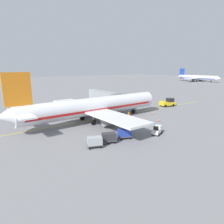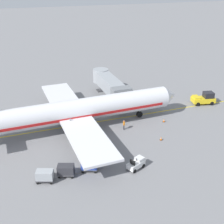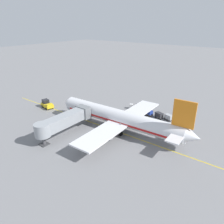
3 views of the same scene
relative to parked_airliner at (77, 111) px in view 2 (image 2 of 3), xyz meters
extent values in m
plane|color=slate|center=(-1.10, 0.53, -3.19)|extent=(400.00, 400.00, 0.00)
cube|color=gold|center=(-1.10, 0.53, -3.18)|extent=(0.24, 80.00, 0.01)
cylinder|color=silver|center=(-0.01, 0.27, 0.10)|extent=(4.70, 32.10, 3.70)
cube|color=red|center=(-0.01, 0.27, -0.36)|extent=(4.66, 29.54, 0.44)
cone|color=silver|center=(-0.55, 17.46, 0.10)|extent=(3.70, 2.51, 3.63)
cube|color=black|center=(-0.49, 15.67, 0.75)|extent=(2.81, 1.19, 0.60)
cube|color=silver|center=(0.02, -0.73, -0.55)|extent=(30.15, 6.14, 0.36)
cylinder|color=gray|center=(-5.50, -0.10, -1.80)|extent=(2.10, 3.26, 2.00)
cylinder|color=gray|center=(5.50, 0.25, -1.80)|extent=(2.10, 3.26, 2.00)
cylinder|color=black|center=(-0.36, 11.47, -2.64)|extent=(0.48, 1.11, 1.10)
cylinder|color=gray|center=(-0.36, 11.47, -1.09)|extent=(0.24, 0.24, 2.00)
cylinder|color=black|center=(-2.24, -1.80, -2.64)|extent=(0.48, 1.11, 1.10)
cylinder|color=gray|center=(-2.24, -1.80, -1.09)|extent=(0.24, 0.24, 2.00)
cylinder|color=black|center=(2.35, -1.65, -2.64)|extent=(0.48, 1.11, 1.10)
cylinder|color=gray|center=(2.35, -1.65, -1.09)|extent=(0.24, 0.24, 2.00)
cube|color=#93999E|center=(-8.83, 9.00, 0.30)|extent=(12.99, 2.80, 2.60)
cube|color=slate|center=(-3.13, 9.00, 0.30)|extent=(2.00, 3.50, 2.99)
cylinder|color=#93999E|center=(-15.32, 9.00, 0.30)|extent=(3.36, 3.36, 2.86)
cylinder|color=#4C4C51|center=(-15.32, 9.00, -2.09)|extent=(0.70, 0.70, 2.19)
cube|color=#38383A|center=(-15.32, 9.00, -3.11)|extent=(1.80, 1.80, 0.16)
cube|color=gold|center=(-1.56, 25.89, -2.34)|extent=(3.05, 4.76, 0.90)
cube|color=black|center=(-1.36, 26.86, -1.34)|extent=(1.99, 2.15, 1.10)
cube|color=gold|center=(-1.88, 24.38, -1.71)|extent=(2.05, 1.46, 0.36)
cylinder|color=black|center=(-0.94, 24.30, -2.79)|extent=(0.51, 0.85, 0.80)
cylinder|color=black|center=(-2.77, 24.68, -2.79)|extent=(0.51, 0.85, 0.80)
cylinder|color=black|center=(-0.36, 27.10, -2.79)|extent=(0.51, 0.85, 0.80)
cylinder|color=black|center=(-2.19, 27.48, -2.79)|extent=(0.51, 0.85, 0.80)
cube|color=silver|center=(13.66, 4.53, -2.56)|extent=(2.11, 2.77, 0.70)
cube|color=silver|center=(13.38, 5.16, -1.99)|extent=(1.36, 1.37, 0.44)
cube|color=black|center=(13.94, 3.90, -1.89)|extent=(0.83, 0.49, 0.64)
cylinder|color=black|center=(13.61, 4.64, -1.91)|extent=(0.18, 0.27, 0.54)
cylinder|color=black|center=(12.81, 5.11, -2.91)|extent=(0.41, 0.59, 0.56)
cylinder|color=black|center=(13.80, 5.55, -2.91)|extent=(0.41, 0.59, 0.56)
cylinder|color=black|center=(13.52, 3.51, -2.91)|extent=(0.41, 0.59, 0.56)
cylinder|color=black|center=(14.51, 3.95, -2.91)|extent=(0.41, 0.59, 0.56)
cube|color=#4C4C51|center=(12.03, -1.43, -2.77)|extent=(1.97, 2.51, 0.12)
cube|color=#233D9E|center=(12.03, -1.43, -2.16)|extent=(1.87, 2.39, 1.10)
cylinder|color=#4C4C51|center=(12.53, -0.07, -2.78)|extent=(0.30, 0.68, 0.07)
cylinder|color=black|center=(11.79, -0.47, -3.01)|extent=(0.24, 0.38, 0.36)
cylinder|color=black|center=(12.83, -0.85, -3.01)|extent=(0.24, 0.38, 0.36)
cylinder|color=black|center=(11.23, -2.02, -3.01)|extent=(0.24, 0.38, 0.36)
cylinder|color=black|center=(12.27, -2.40, -3.01)|extent=(0.24, 0.38, 0.36)
cube|color=#4C4C51|center=(12.08, -4.52, -2.77)|extent=(1.97, 2.51, 0.12)
cube|color=#2D2D33|center=(12.08, -4.52, -2.16)|extent=(1.87, 2.39, 1.10)
cylinder|color=#4C4C51|center=(12.58, -3.16, -2.78)|extent=(0.30, 0.68, 0.07)
cylinder|color=black|center=(11.84, -3.56, -3.01)|extent=(0.24, 0.38, 0.36)
cylinder|color=black|center=(12.88, -3.94, -3.01)|extent=(0.24, 0.38, 0.36)
cylinder|color=black|center=(11.28, -5.11, -3.01)|extent=(0.24, 0.38, 0.36)
cylinder|color=black|center=(12.32, -5.49, -3.01)|extent=(0.24, 0.38, 0.36)
cube|color=#4C4C51|center=(12.32, -7.21, -2.77)|extent=(1.97, 2.51, 0.12)
cube|color=#999EA3|center=(12.32, -7.21, -2.16)|extent=(1.87, 2.39, 1.10)
cylinder|color=#4C4C51|center=(12.81, -5.84, -2.78)|extent=(0.30, 0.68, 0.07)
cylinder|color=black|center=(12.08, -6.24, -3.01)|extent=(0.24, 0.38, 0.36)
cylinder|color=black|center=(13.12, -6.62, -3.01)|extent=(0.24, 0.38, 0.36)
cylinder|color=black|center=(11.51, -7.79, -3.01)|extent=(0.24, 0.38, 0.36)
cylinder|color=black|center=(12.55, -8.17, -3.01)|extent=(0.24, 0.38, 0.36)
cylinder|color=#232328|center=(2.97, 7.11, -2.76)|extent=(0.15, 0.15, 0.85)
cylinder|color=#232328|center=(3.16, 7.06, -2.76)|extent=(0.15, 0.15, 0.85)
cube|color=orange|center=(3.06, 7.09, -2.04)|extent=(0.43, 0.33, 0.60)
cylinder|color=orange|center=(2.82, 7.15, -2.09)|extent=(0.24, 0.15, 0.57)
cylinder|color=orange|center=(3.30, 7.02, -2.09)|extent=(0.24, 0.15, 0.57)
sphere|color=beige|center=(3.06, 7.09, -1.61)|extent=(0.22, 0.22, 0.22)
cube|color=red|center=(3.06, 7.09, -1.59)|extent=(0.28, 0.15, 0.10)
cube|color=black|center=(2.90, 14.71, -3.17)|extent=(0.36, 0.36, 0.04)
cone|color=orange|center=(2.90, 14.71, -2.87)|extent=(0.30, 0.30, 0.55)
cylinder|color=white|center=(2.90, 14.71, -2.84)|extent=(0.21, 0.21, 0.06)
cube|color=black|center=(8.25, 11.24, -3.17)|extent=(0.36, 0.36, 0.04)
cone|color=orange|center=(8.25, 11.24, -2.87)|extent=(0.30, 0.30, 0.55)
cylinder|color=white|center=(8.25, 11.24, -2.84)|extent=(0.21, 0.21, 0.06)
camera|label=1|loc=(35.48, -20.61, 8.28)|focal=31.40mm
camera|label=2|loc=(42.94, -9.40, 20.36)|focal=47.19mm
camera|label=3|loc=(-38.08, -26.54, 21.24)|focal=34.40mm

